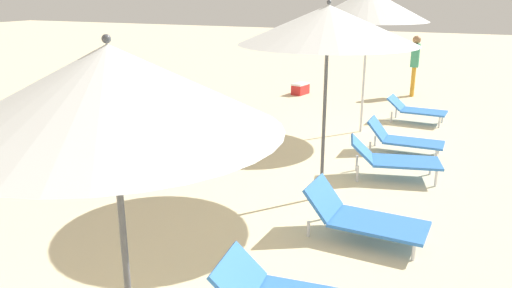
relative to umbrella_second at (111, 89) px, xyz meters
name	(u,v)px	position (x,y,z in m)	size (l,w,h in m)	color
umbrella_second	(111,89)	(0.00, 0.00, 0.00)	(2.28, 2.28, 2.62)	#4C4C51
umbrella_third	(328,25)	(0.31, 3.99, 0.18)	(2.40, 2.40, 2.77)	#4C4C51
lounger_third_shoreside	(393,158)	(1.11, 5.21, -1.94)	(1.52, 0.95, 0.63)	blue
lounger_third_inland	(362,216)	(1.11, 3.00, -2.00)	(1.46, 0.71, 0.62)	blue
umbrella_farthest	(368,5)	(0.05, 7.77, 0.33)	(2.40, 2.40, 2.98)	silver
lounger_farthest_shoreside	(416,109)	(1.00, 9.05, -1.97)	(1.32, 0.66, 0.57)	blue
lounger_farthest_inland	(403,138)	(1.07, 6.62, -2.00)	(1.36, 0.57, 0.61)	blue
person_walking_far	(415,60)	(0.55, 12.13, -1.24)	(0.24, 0.37, 1.70)	orange
cooler_box	(300,89)	(-2.46, 11.09, -2.11)	(0.42, 0.61, 0.33)	red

